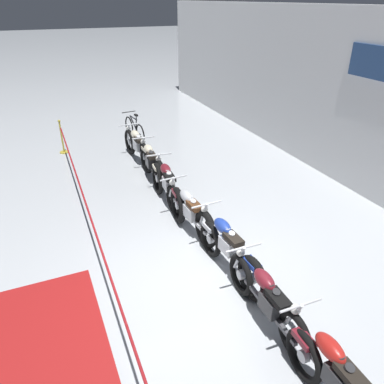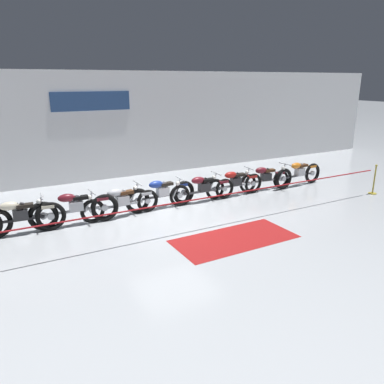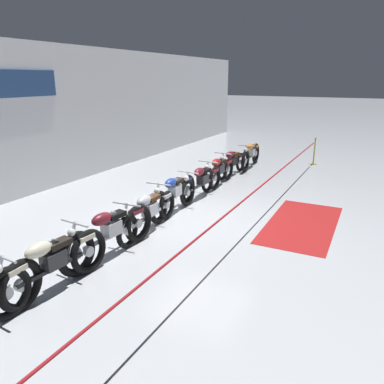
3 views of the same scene
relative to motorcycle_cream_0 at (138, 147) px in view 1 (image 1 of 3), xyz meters
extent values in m
plane|color=#B2B7BC|center=(5.45, -0.49, -0.48)|extent=(120.00, 120.00, 0.00)
torus|color=black|center=(-0.76, -0.05, -0.09)|extent=(0.79, 0.17, 0.78)
torus|color=black|center=(0.78, 0.04, -0.09)|extent=(0.79, 0.17, 0.78)
cylinder|color=silver|center=(-0.76, -0.05, -0.09)|extent=(0.19, 0.09, 0.18)
cylinder|color=silver|center=(0.78, 0.04, -0.09)|extent=(0.19, 0.09, 0.18)
cylinder|color=silver|center=(-0.85, -0.05, 0.20)|extent=(0.31, 0.07, 0.59)
cube|color=silver|center=(0.06, 0.00, 0.07)|extent=(0.37, 0.24, 0.26)
cylinder|color=silver|center=(0.02, 0.00, 0.27)|extent=(0.18, 0.12, 0.24)
cylinder|color=silver|center=(0.10, 0.00, 0.27)|extent=(0.18, 0.12, 0.24)
cylinder|color=silver|center=(0.35, 0.16, -0.07)|extent=(0.70, 0.11, 0.07)
cube|color=#47474C|center=(0.01, 0.00, -0.07)|extent=(1.24, 0.13, 0.06)
ellipsoid|color=beige|center=(-0.17, -0.01, 0.33)|extent=(0.47, 0.25, 0.22)
cube|color=black|center=(0.19, 0.01, 0.29)|extent=(0.41, 0.22, 0.09)
cube|color=beige|center=(0.73, 0.04, 0.19)|extent=(0.33, 0.18, 0.08)
cylinder|color=silver|center=(-0.74, -0.05, 0.46)|extent=(0.07, 0.62, 0.04)
sphere|color=silver|center=(-0.82, -0.05, 0.32)|extent=(0.14, 0.14, 0.14)
torus|color=black|center=(0.54, 0.04, -0.09)|extent=(0.79, 0.17, 0.78)
torus|color=black|center=(2.07, -0.06, -0.09)|extent=(0.79, 0.17, 0.78)
cylinder|color=silver|center=(0.54, 0.04, -0.09)|extent=(0.19, 0.09, 0.19)
cylinder|color=silver|center=(2.07, -0.06, -0.09)|extent=(0.19, 0.09, 0.19)
cylinder|color=silver|center=(0.45, 0.04, 0.19)|extent=(0.31, 0.08, 0.59)
cube|color=#2D2D30|center=(1.35, -0.02, 0.07)|extent=(0.37, 0.24, 0.26)
cylinder|color=#2D2D30|center=(1.31, -0.01, 0.27)|extent=(0.19, 0.12, 0.24)
cylinder|color=#2D2D30|center=(1.39, -0.02, 0.27)|extent=(0.19, 0.12, 0.24)
cylinder|color=silver|center=(1.66, 0.10, -0.07)|extent=(0.70, 0.12, 0.07)
cube|color=black|center=(1.30, -0.01, -0.07)|extent=(1.22, 0.14, 0.06)
ellipsoid|color=beige|center=(1.12, 0.00, 0.33)|extent=(0.47, 0.25, 0.22)
cube|color=black|center=(1.48, -0.03, 0.29)|extent=(0.41, 0.23, 0.09)
cube|color=beige|center=(2.02, -0.06, 0.19)|extent=(0.33, 0.18, 0.08)
cylinder|color=silver|center=(0.56, 0.03, 0.46)|extent=(0.08, 0.62, 0.04)
sphere|color=silver|center=(0.48, 0.04, 0.32)|extent=(0.14, 0.14, 0.14)
torus|color=black|center=(1.89, 0.04, -0.08)|extent=(0.80, 0.20, 0.79)
torus|color=black|center=(3.51, -0.08, -0.08)|extent=(0.80, 0.20, 0.79)
cylinder|color=silver|center=(1.89, 0.04, -0.08)|extent=(0.19, 0.09, 0.18)
cylinder|color=silver|center=(3.51, -0.08, -0.08)|extent=(0.19, 0.09, 0.18)
cylinder|color=silver|center=(1.80, 0.05, 0.20)|extent=(0.31, 0.08, 0.59)
cube|color=silver|center=(2.75, -0.02, 0.08)|extent=(0.38, 0.25, 0.26)
cylinder|color=silver|center=(2.71, -0.02, 0.28)|extent=(0.19, 0.12, 0.24)
cylinder|color=silver|center=(2.79, -0.02, 0.28)|extent=(0.19, 0.12, 0.24)
cylinder|color=silver|center=(3.06, 0.10, -0.06)|extent=(0.70, 0.12, 0.07)
cube|color=#ADAFB5|center=(2.70, -0.02, -0.06)|extent=(1.30, 0.16, 0.06)
ellipsoid|color=maroon|center=(2.52, 0.00, 0.34)|extent=(0.48, 0.25, 0.22)
cube|color=black|center=(2.88, -0.03, 0.30)|extent=(0.41, 0.23, 0.09)
cube|color=maroon|center=(3.46, -0.07, 0.19)|extent=(0.33, 0.18, 0.08)
cylinder|color=silver|center=(1.91, 0.04, 0.47)|extent=(0.08, 0.62, 0.04)
sphere|color=silver|center=(1.83, 0.05, 0.33)|extent=(0.14, 0.14, 0.14)
torus|color=black|center=(3.17, -0.05, -0.13)|extent=(0.70, 0.15, 0.69)
torus|color=black|center=(4.86, 0.06, -0.13)|extent=(0.70, 0.15, 0.69)
cylinder|color=silver|center=(3.17, -0.05, -0.13)|extent=(0.17, 0.09, 0.16)
cylinder|color=silver|center=(4.86, 0.06, -0.13)|extent=(0.17, 0.09, 0.16)
cylinder|color=silver|center=(3.08, -0.06, 0.15)|extent=(0.31, 0.08, 0.59)
cube|color=silver|center=(4.06, 0.01, 0.03)|extent=(0.37, 0.24, 0.26)
cylinder|color=silver|center=(4.02, 0.00, 0.23)|extent=(0.19, 0.12, 0.24)
cylinder|color=silver|center=(4.11, 0.01, 0.23)|extent=(0.19, 0.12, 0.24)
cylinder|color=silver|center=(4.35, 0.17, -0.11)|extent=(0.70, 0.12, 0.07)
cube|color=#ADAFB5|center=(4.01, 0.00, -0.11)|extent=(1.35, 0.15, 0.06)
ellipsoid|color=#B7BABF|center=(3.83, -0.01, 0.29)|extent=(0.47, 0.25, 0.22)
cube|color=#4C2D19|center=(4.19, 0.01, 0.25)|extent=(0.41, 0.23, 0.09)
cube|color=#B7BABF|center=(4.81, 0.06, 0.12)|extent=(0.33, 0.18, 0.08)
cylinder|color=silver|center=(3.19, -0.05, 0.42)|extent=(0.08, 0.62, 0.04)
sphere|color=silver|center=(3.11, -0.06, 0.28)|extent=(0.14, 0.14, 0.14)
torus|color=black|center=(4.55, 0.09, -0.09)|extent=(0.78, 0.18, 0.77)
torus|color=black|center=(6.15, 0.19, -0.09)|extent=(0.78, 0.18, 0.77)
cylinder|color=silver|center=(4.55, 0.09, -0.09)|extent=(0.18, 0.09, 0.18)
cylinder|color=silver|center=(6.15, 0.19, -0.09)|extent=(0.18, 0.09, 0.18)
cylinder|color=silver|center=(4.46, 0.09, 0.19)|extent=(0.31, 0.07, 0.59)
cube|color=silver|center=(5.40, 0.14, 0.07)|extent=(0.37, 0.24, 0.26)
cylinder|color=silver|center=(5.36, 0.14, 0.27)|extent=(0.19, 0.12, 0.24)
cylinder|color=silver|center=(5.44, 0.15, 0.27)|extent=(0.19, 0.12, 0.24)
cylinder|color=silver|center=(5.69, 0.30, -0.07)|extent=(0.70, 0.11, 0.07)
cube|color=#47474C|center=(5.35, 0.14, -0.07)|extent=(1.28, 0.14, 0.06)
ellipsoid|color=navy|center=(5.17, 0.13, 0.33)|extent=(0.47, 0.25, 0.22)
cube|color=black|center=(5.53, 0.15, 0.29)|extent=(0.41, 0.22, 0.09)
cube|color=navy|center=(6.10, 0.19, 0.18)|extent=(0.33, 0.18, 0.08)
cylinder|color=silver|center=(4.57, 0.10, 0.46)|extent=(0.07, 0.62, 0.04)
sphere|color=silver|center=(4.49, 0.09, 0.32)|extent=(0.14, 0.14, 0.14)
torus|color=black|center=(5.96, 0.09, -0.13)|extent=(0.70, 0.11, 0.69)
torus|color=black|center=(7.62, 0.06, -0.13)|extent=(0.70, 0.11, 0.69)
cylinder|color=silver|center=(5.96, 0.09, -0.13)|extent=(0.17, 0.08, 0.17)
cylinder|color=silver|center=(7.62, 0.06, -0.13)|extent=(0.17, 0.08, 0.17)
cylinder|color=silver|center=(5.87, 0.09, 0.15)|extent=(0.30, 0.06, 0.59)
cube|color=#2D2D30|center=(6.84, 0.07, 0.03)|extent=(0.36, 0.23, 0.26)
cylinder|color=#2D2D30|center=(6.80, 0.07, 0.23)|extent=(0.18, 0.11, 0.24)
cylinder|color=#2D2D30|center=(6.88, 0.07, 0.23)|extent=(0.18, 0.11, 0.24)
cylinder|color=silver|center=(7.14, 0.21, -0.11)|extent=(0.70, 0.08, 0.07)
cube|color=#47474C|center=(6.79, 0.07, -0.11)|extent=(1.33, 0.08, 0.06)
ellipsoid|color=maroon|center=(6.61, 0.08, 0.29)|extent=(0.46, 0.23, 0.22)
cube|color=black|center=(6.97, 0.07, 0.25)|extent=(0.40, 0.21, 0.09)
cube|color=maroon|center=(7.57, 0.06, 0.12)|extent=(0.32, 0.17, 0.08)
cylinder|color=silver|center=(5.98, 0.09, 0.42)|extent=(0.05, 0.62, 0.04)
sphere|color=silver|center=(5.90, 0.09, 0.28)|extent=(0.14, 0.14, 0.14)
torus|color=black|center=(7.31, 0.14, -0.13)|extent=(0.71, 0.11, 0.71)
cylinder|color=silver|center=(7.31, 0.14, -0.13)|extent=(0.17, 0.08, 0.17)
cylinder|color=silver|center=(7.22, 0.15, 0.16)|extent=(0.30, 0.06, 0.59)
cube|color=#2D2D30|center=(8.14, 0.13, 0.03)|extent=(0.36, 0.22, 0.26)
cylinder|color=#2D2D30|center=(8.10, 0.14, 0.23)|extent=(0.18, 0.11, 0.24)
cylinder|color=#2D2D30|center=(8.18, 0.13, 0.23)|extent=(0.18, 0.11, 0.24)
cube|color=#ADAFB5|center=(8.09, 0.14, -0.11)|extent=(1.25, 0.07, 0.06)
ellipsoid|color=#B21E19|center=(7.91, 0.14, 0.29)|extent=(0.46, 0.23, 0.22)
cube|color=black|center=(8.27, 0.13, 0.25)|extent=(0.40, 0.20, 0.09)
cylinder|color=silver|center=(7.33, 0.14, 0.42)|extent=(0.04, 0.62, 0.04)
sphere|color=silver|center=(7.25, 0.15, 0.28)|extent=(0.14, 0.14, 0.14)
torus|color=black|center=(-2.47, 0.35, -0.14)|extent=(0.68, 0.13, 0.68)
torus|color=black|center=(-1.46, 0.47, -0.14)|extent=(0.68, 0.13, 0.68)
cylinder|color=black|center=(-2.01, 0.41, 0.08)|extent=(0.60, 0.11, 0.43)
cylinder|color=black|center=(-1.96, 0.41, 0.28)|extent=(0.55, 0.10, 0.04)
cylinder|color=black|center=(-1.76, 0.44, 0.16)|extent=(0.15, 0.05, 0.55)
cube|color=black|center=(-1.72, 0.44, 0.44)|extent=(0.19, 0.10, 0.05)
cylinder|color=black|center=(-1.66, 0.45, -0.14)|extent=(0.46, 0.08, 0.03)
cylinder|color=black|center=(-2.41, 0.36, 0.38)|extent=(0.09, 0.48, 0.03)
cylinder|color=black|center=(-1.88, 0.42, -0.22)|extent=(0.13, 0.06, 0.12)
cylinder|color=gold|center=(-1.67, -1.96, -0.47)|extent=(0.28, 0.28, 0.03)
cylinder|color=gold|center=(-1.67, -1.96, 0.02)|extent=(0.05, 0.05, 0.95)
sphere|color=gold|center=(-1.67, -1.96, 0.54)|extent=(0.08, 0.08, 0.08)
cylinder|color=maroon|center=(5.43, -1.96, 0.40)|extent=(13.63, 0.04, 0.04)
cube|color=maroon|center=(6.02, -2.87, -0.48)|extent=(3.16, 1.52, 0.01)
camera|label=1|loc=(10.04, -2.47, 3.87)|focal=35.00mm
camera|label=2|loc=(0.92, -10.00, 3.37)|focal=35.00mm
camera|label=3|loc=(-2.28, -4.31, 2.76)|focal=35.00mm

